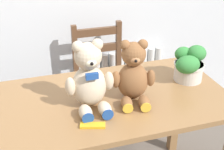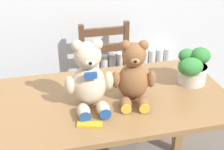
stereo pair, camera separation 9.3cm
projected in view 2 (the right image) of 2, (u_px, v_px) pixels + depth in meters
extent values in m
cylinder|color=silver|center=(88.00, 88.00, 2.75)|extent=(0.06, 0.06, 0.60)
cylinder|color=silver|center=(96.00, 87.00, 2.77)|extent=(0.06, 0.06, 0.60)
cylinder|color=silver|center=(104.00, 86.00, 2.78)|extent=(0.06, 0.06, 0.60)
cylinder|color=silver|center=(112.00, 85.00, 2.80)|extent=(0.06, 0.06, 0.60)
cylinder|color=silver|center=(120.00, 84.00, 2.81)|extent=(0.06, 0.06, 0.60)
cylinder|color=silver|center=(128.00, 83.00, 2.83)|extent=(0.06, 0.06, 0.60)
cylinder|color=silver|center=(135.00, 82.00, 2.84)|extent=(0.06, 0.06, 0.60)
cylinder|color=silver|center=(143.00, 81.00, 2.86)|extent=(0.06, 0.06, 0.60)
cylinder|color=silver|center=(151.00, 80.00, 2.87)|extent=(0.06, 0.06, 0.60)
cylinder|color=silver|center=(158.00, 79.00, 2.89)|extent=(0.06, 0.06, 0.60)
cylinder|color=silver|center=(165.00, 78.00, 2.90)|extent=(0.06, 0.06, 0.60)
cube|color=silver|center=(127.00, 109.00, 2.96)|extent=(0.80, 0.10, 0.04)
cube|color=olive|center=(103.00, 101.00, 1.71)|extent=(1.39, 0.73, 0.03)
cube|color=olive|center=(181.00, 112.00, 2.29)|extent=(0.06, 0.06, 0.75)
cube|color=brown|center=(109.00, 88.00, 2.46)|extent=(0.40, 0.38, 0.03)
cube|color=brown|center=(136.00, 121.00, 2.46)|extent=(0.04, 0.04, 0.43)
cube|color=brown|center=(92.00, 127.00, 2.39)|extent=(0.04, 0.04, 0.43)
cube|color=brown|center=(125.00, 74.00, 2.64)|extent=(0.04, 0.04, 0.92)
cube|color=brown|center=(83.00, 78.00, 2.57)|extent=(0.04, 0.04, 0.92)
cube|color=brown|center=(104.00, 32.00, 2.42)|extent=(0.32, 0.03, 0.06)
cube|color=brown|center=(104.00, 48.00, 2.49)|extent=(0.32, 0.03, 0.06)
ellipsoid|color=beige|center=(89.00, 85.00, 1.60)|extent=(0.18, 0.15, 0.22)
sphere|color=beige|center=(88.00, 55.00, 1.53)|extent=(0.14, 0.14, 0.14)
sphere|color=beige|center=(97.00, 44.00, 1.51)|extent=(0.06, 0.06, 0.06)
sphere|color=beige|center=(77.00, 46.00, 1.49)|extent=(0.06, 0.06, 0.06)
ellipsoid|color=white|center=(90.00, 62.00, 1.49)|extent=(0.06, 0.05, 0.04)
sphere|color=black|center=(90.00, 63.00, 1.46)|extent=(0.02, 0.02, 0.02)
ellipsoid|color=beige|center=(109.00, 81.00, 1.60)|extent=(0.05, 0.05, 0.10)
ellipsoid|color=beige|center=(70.00, 85.00, 1.56)|extent=(0.05, 0.05, 0.10)
ellipsoid|color=beige|center=(103.00, 109.00, 1.55)|extent=(0.07, 0.11, 0.07)
cylinder|color=#1E4793|center=(105.00, 115.00, 1.51)|extent=(0.06, 0.01, 0.06)
ellipsoid|color=beige|center=(84.00, 111.00, 1.53)|extent=(0.07, 0.11, 0.07)
cylinder|color=#1E4793|center=(85.00, 118.00, 1.49)|extent=(0.06, 0.01, 0.06)
cube|color=#1E4793|center=(91.00, 76.00, 1.50)|extent=(0.06, 0.02, 0.03)
ellipsoid|color=brown|center=(133.00, 81.00, 1.66)|extent=(0.19, 0.17, 0.20)
sphere|color=brown|center=(134.00, 55.00, 1.58)|extent=(0.13, 0.13, 0.13)
sphere|color=brown|center=(143.00, 45.00, 1.56)|extent=(0.05, 0.05, 0.05)
sphere|color=brown|center=(126.00, 45.00, 1.56)|extent=(0.05, 0.05, 0.05)
ellipsoid|color=#B2794C|center=(135.00, 60.00, 1.55)|extent=(0.06, 0.06, 0.04)
sphere|color=black|center=(135.00, 62.00, 1.53)|extent=(0.02, 0.02, 0.02)
ellipsoid|color=brown|center=(151.00, 79.00, 1.63)|extent=(0.06, 0.06, 0.10)
ellipsoid|color=brown|center=(116.00, 80.00, 1.63)|extent=(0.06, 0.06, 0.10)
ellipsoid|color=brown|center=(143.00, 104.00, 1.60)|extent=(0.08, 0.11, 0.06)
cylinder|color=gold|center=(145.00, 109.00, 1.56)|extent=(0.05, 0.02, 0.05)
ellipsoid|color=brown|center=(126.00, 104.00, 1.60)|extent=(0.08, 0.11, 0.06)
cylinder|color=gold|center=(126.00, 109.00, 1.55)|extent=(0.05, 0.02, 0.05)
cylinder|color=beige|center=(192.00, 74.00, 1.84)|extent=(0.17, 0.17, 0.11)
cylinder|color=beige|center=(193.00, 67.00, 1.82)|extent=(0.18, 0.18, 0.02)
ellipsoid|color=#337F38|center=(201.00, 56.00, 1.81)|extent=(0.11, 0.11, 0.09)
ellipsoid|color=#337F38|center=(187.00, 55.00, 1.83)|extent=(0.10, 0.07, 0.08)
ellipsoid|color=#337F38|center=(191.00, 67.00, 1.75)|extent=(0.14, 0.11, 0.10)
cube|color=gold|center=(90.00, 125.00, 1.48)|extent=(0.13, 0.07, 0.01)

